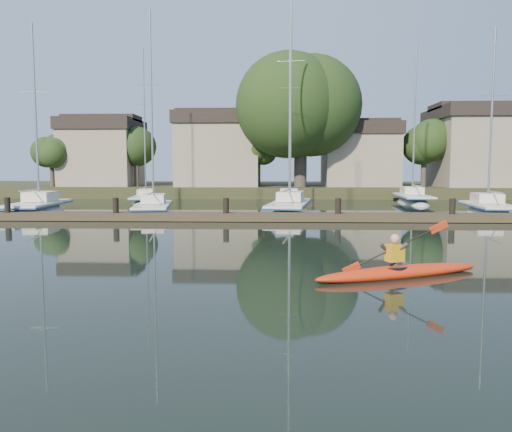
{
  "coord_description": "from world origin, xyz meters",
  "views": [
    {
      "loc": [
        -0.32,
        -12.62,
        2.8
      ],
      "look_at": [
        -0.98,
        3.97,
        1.2
      ],
      "focal_mm": 35.0,
      "sensor_mm": 36.0,
      "label": 1
    }
  ],
  "objects_px": {
    "sailboat_1": "(153,216)",
    "sailboat_6": "(289,206)",
    "sailboat_2": "(289,216)",
    "dock": "(282,217)",
    "sailboat_0": "(38,216)",
    "sailboat_4": "(488,218)",
    "sailboat_5": "(146,205)",
    "kayak": "(399,270)",
    "sailboat_7": "(413,206)"
  },
  "relations": [
    {
      "from": "kayak",
      "to": "dock",
      "type": "bearing_deg",
      "value": 78.63
    },
    {
      "from": "sailboat_1",
      "to": "sailboat_4",
      "type": "relative_size",
      "value": 1.09
    },
    {
      "from": "kayak",
      "to": "dock",
      "type": "distance_m",
      "value": 14.11
    },
    {
      "from": "sailboat_5",
      "to": "sailboat_4",
      "type": "bearing_deg",
      "value": -29.57
    },
    {
      "from": "kayak",
      "to": "sailboat_1",
      "type": "height_order",
      "value": "sailboat_1"
    },
    {
      "from": "dock",
      "to": "sailboat_0",
      "type": "height_order",
      "value": "sailboat_0"
    },
    {
      "from": "kayak",
      "to": "sailboat_7",
      "type": "bearing_deg",
      "value": 51.14
    },
    {
      "from": "sailboat_0",
      "to": "sailboat_2",
      "type": "relative_size",
      "value": 0.81
    },
    {
      "from": "sailboat_0",
      "to": "sailboat_4",
      "type": "height_order",
      "value": "sailboat_0"
    },
    {
      "from": "sailboat_1",
      "to": "sailboat_6",
      "type": "distance_m",
      "value": 12.28
    },
    {
      "from": "dock",
      "to": "sailboat_7",
      "type": "distance_m",
      "value": 17.44
    },
    {
      "from": "sailboat_2",
      "to": "dock",
      "type": "bearing_deg",
      "value": -88.87
    },
    {
      "from": "sailboat_4",
      "to": "sailboat_2",
      "type": "bearing_deg",
      "value": -177.4
    },
    {
      "from": "sailboat_4",
      "to": "sailboat_1",
      "type": "bearing_deg",
      "value": -173.0
    },
    {
      "from": "dock",
      "to": "sailboat_4",
      "type": "xyz_separation_m",
      "value": [
        12.61,
        4.08,
        -0.41
      ]
    },
    {
      "from": "sailboat_5",
      "to": "sailboat_7",
      "type": "bearing_deg",
      "value": -6.9
    },
    {
      "from": "sailboat_5",
      "to": "sailboat_7",
      "type": "distance_m",
      "value": 21.57
    },
    {
      "from": "sailboat_6",
      "to": "kayak",
      "type": "bearing_deg",
      "value": -84.11
    },
    {
      "from": "sailboat_1",
      "to": "sailboat_2",
      "type": "distance_m",
      "value": 8.51
    },
    {
      "from": "sailboat_0",
      "to": "sailboat_4",
      "type": "bearing_deg",
      "value": -5.51
    },
    {
      "from": "dock",
      "to": "sailboat_2",
      "type": "distance_m",
      "value": 4.91
    },
    {
      "from": "sailboat_4",
      "to": "sailboat_7",
      "type": "bearing_deg",
      "value": 107.53
    },
    {
      "from": "sailboat_0",
      "to": "sailboat_7",
      "type": "xyz_separation_m",
      "value": [
        25.87,
        9.88,
        0.01
      ]
    },
    {
      "from": "sailboat_2",
      "to": "sailboat_6",
      "type": "relative_size",
      "value": 1.05
    },
    {
      "from": "kayak",
      "to": "sailboat_0",
      "type": "distance_m",
      "value": 25.3
    },
    {
      "from": "sailboat_2",
      "to": "sailboat_4",
      "type": "distance_m",
      "value": 12.08
    },
    {
      "from": "sailboat_1",
      "to": "kayak",
      "type": "bearing_deg",
      "value": -67.71
    },
    {
      "from": "sailboat_0",
      "to": "sailboat_7",
      "type": "bearing_deg",
      "value": 15.03
    },
    {
      "from": "sailboat_2",
      "to": "sailboat_5",
      "type": "distance_m",
      "value": 14.28
    },
    {
      "from": "sailboat_1",
      "to": "sailboat_6",
      "type": "height_order",
      "value": "sailboat_6"
    },
    {
      "from": "sailboat_0",
      "to": "sailboat_2",
      "type": "bearing_deg",
      "value": -2.41
    },
    {
      "from": "sailboat_4",
      "to": "sailboat_6",
      "type": "xyz_separation_m",
      "value": [
        -11.89,
        8.49,
        0.02
      ]
    },
    {
      "from": "kayak",
      "to": "sailboat_7",
      "type": "distance_m",
      "value": 28.7
    },
    {
      "from": "sailboat_5",
      "to": "sailboat_6",
      "type": "relative_size",
      "value": 0.88
    },
    {
      "from": "dock",
      "to": "sailboat_2",
      "type": "relative_size",
      "value": 2.1
    },
    {
      "from": "sailboat_2",
      "to": "sailboat_5",
      "type": "height_order",
      "value": "sailboat_2"
    },
    {
      "from": "sailboat_4",
      "to": "sailboat_6",
      "type": "height_order",
      "value": "sailboat_6"
    },
    {
      "from": "dock",
      "to": "sailboat_4",
      "type": "bearing_deg",
      "value": 17.94
    },
    {
      "from": "kayak",
      "to": "sailboat_0",
      "type": "relative_size",
      "value": 0.37
    },
    {
      "from": "sailboat_7",
      "to": "sailboat_1",
      "type": "bearing_deg",
      "value": -147.38
    },
    {
      "from": "sailboat_0",
      "to": "sailboat_2",
      "type": "height_order",
      "value": "sailboat_2"
    },
    {
      "from": "sailboat_1",
      "to": "sailboat_4",
      "type": "bearing_deg",
      "value": -8.36
    },
    {
      "from": "sailboat_6",
      "to": "sailboat_0",
      "type": "bearing_deg",
      "value": -150.16
    },
    {
      "from": "dock",
      "to": "sailboat_2",
      "type": "bearing_deg",
      "value": 83.56
    },
    {
      "from": "kayak",
      "to": "sailboat_1",
      "type": "bearing_deg",
      "value": 98.31
    },
    {
      "from": "dock",
      "to": "sailboat_0",
      "type": "distance_m",
      "value": 15.7
    },
    {
      "from": "sailboat_0",
      "to": "sailboat_7",
      "type": "distance_m",
      "value": 27.7
    },
    {
      "from": "sailboat_1",
      "to": "sailboat_5",
      "type": "height_order",
      "value": "sailboat_5"
    },
    {
      "from": "sailboat_0",
      "to": "sailboat_7",
      "type": "height_order",
      "value": "sailboat_7"
    },
    {
      "from": "sailboat_1",
      "to": "sailboat_6",
      "type": "xyz_separation_m",
      "value": [
        8.62,
        8.74,
        0.01
      ]
    }
  ]
}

